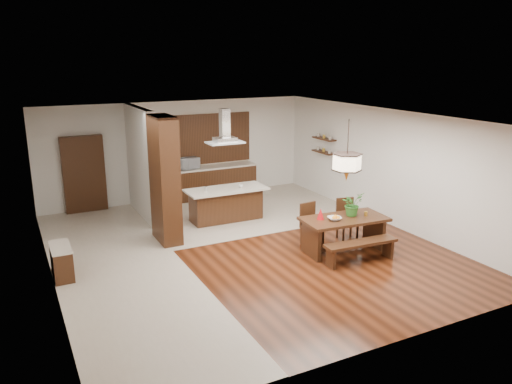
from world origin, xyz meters
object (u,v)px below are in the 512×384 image
range_hood (225,126)px  fruit_bowl (335,219)px  dining_chair_right (348,220)px  island_cup (241,186)px  kitchen_island (226,204)px  dining_table (344,227)px  hallway_console (62,262)px  microwave (188,163)px  dining_chair_left (313,225)px  pendant_lantern (348,150)px  dining_bench (360,252)px  foliage_plant (352,204)px

range_hood → fruit_bowl: bearing=-70.3°
dining_chair_right → island_cup: dining_chair_right is taller
kitchen_island → island_cup: (0.37, -0.13, 0.46)m
dining_table → dining_chair_right: dining_chair_right is taller
hallway_console → fruit_bowl: size_ratio=3.08×
microwave → dining_chair_left: bearing=-89.8°
hallway_console → kitchen_island: size_ratio=0.42×
microwave → island_cup: bearing=-90.5°
dining_table → kitchen_island: (-1.42, 3.14, -0.12)m
microwave → dining_chair_right: bearing=-80.3°
hallway_console → fruit_bowl: bearing=-14.8°
hallway_console → dining_chair_left: (5.24, -0.78, 0.17)m
dining_chair_left → range_hood: size_ratio=1.07×
hallway_console → pendant_lantern: bearing=-13.7°
hallway_console → dining_bench: 5.96m
dining_table → range_hood: range_hood is taller
range_hood → microwave: (-0.21, 2.25, -1.35)m
hallway_console → pendant_lantern: 6.13m
dining_table → microwave: 5.66m
hallway_console → range_hood: 5.06m
hallway_console → island_cup: bearing=19.4°
dining_table → microwave: size_ratio=3.28×
dining_chair_left → pendant_lantern: (0.41, -0.60, 1.76)m
dining_bench → dining_chair_right: dining_chair_right is taller
dining_chair_left → fruit_bowl: size_ratio=3.38×
range_hood → dining_table: bearing=-65.6°
dining_bench → island_cup: size_ratio=14.40×
hallway_console → fruit_bowl: fruit_bowl is taller
dining_chair_left → kitchen_island: 2.73m
foliage_plant → range_hood: range_hood is taller
dining_chair_left → hallway_console: bearing=166.6°
pendant_lantern → range_hood: size_ratio=1.46×
dining_table → island_cup: size_ratio=17.04×
foliage_plant → microwave: 5.65m
range_hood → hallway_console: bearing=-157.4°
dining_table → pendant_lantern: (0.00, 0.00, 1.68)m
dining_table → microwave: (-1.63, 5.39, 0.55)m
dining_bench → foliage_plant: (0.30, 0.72, 0.80)m
dining_chair_right → dining_bench: bearing=-103.1°
dining_table → fruit_bowl: fruit_bowl is taller
dining_chair_left → microwave: bearing=99.3°
dining_chair_left → microwave: 4.98m
island_cup → dining_bench: bearing=-74.7°
dining_table → range_hood: 3.94m
hallway_console → island_cup: size_ratio=7.83×
kitchen_island → range_hood: size_ratio=2.33×
dining_chair_right → pendant_lantern: bearing=-121.8°
hallway_console → dining_bench: size_ratio=0.54×
dining_bench → dining_chair_left: 1.34m
dining_chair_left → foliage_plant: size_ratio=1.85×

